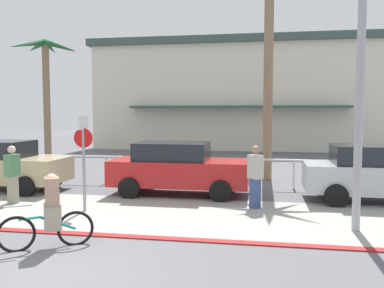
# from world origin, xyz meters

# --- Properties ---
(ground_plane) EXTENTS (80.00, 80.00, 0.00)m
(ground_plane) POSITION_xyz_m (0.00, 10.00, 0.00)
(ground_plane) COLOR #5B5B60
(sidewalk_strip) EXTENTS (44.00, 4.00, 0.02)m
(sidewalk_strip) POSITION_xyz_m (0.00, 4.20, 0.01)
(sidewalk_strip) COLOR #9E9E93
(sidewalk_strip) RESTS_ON ground
(curb_paint) EXTENTS (44.00, 0.24, 0.03)m
(curb_paint) POSITION_xyz_m (0.00, 2.20, 0.01)
(curb_paint) COLOR maroon
(curb_paint) RESTS_ON ground
(building_backdrop) EXTENTS (21.28, 12.52, 7.80)m
(building_backdrop) POSITION_xyz_m (1.68, 27.55, 3.92)
(building_backdrop) COLOR beige
(building_backdrop) RESTS_ON ground
(rail_fence) EXTENTS (22.85, 0.08, 1.04)m
(rail_fence) POSITION_xyz_m (0.00, 8.50, 0.84)
(rail_fence) COLOR white
(rail_fence) RESTS_ON ground
(stop_sign_bike_lane) EXTENTS (0.52, 0.56, 2.56)m
(stop_sign_bike_lane) POSITION_xyz_m (-1.19, 4.17, 1.68)
(stop_sign_bike_lane) COLOR gray
(stop_sign_bike_lane) RESTS_ON ground
(streetlight_curb) EXTENTS (0.24, 2.54, 7.50)m
(streetlight_curb) POSITION_xyz_m (5.58, 3.27, 4.28)
(streetlight_curb) COLOR #9EA0A5
(streetlight_curb) RESTS_ON ground
(palm_tree_1) EXTENTS (3.45, 3.76, 6.41)m
(palm_tree_1) POSITION_xyz_m (-7.65, 13.88, 4.93)
(palm_tree_1) COLOR #846B4C
(palm_tree_1) RESTS_ON ground
(palm_tree_2) EXTENTS (3.28, 3.09, 8.08)m
(palm_tree_2) POSITION_xyz_m (3.66, 10.25, 6.03)
(palm_tree_2) COLOR #846B4C
(palm_tree_2) RESTS_ON ground
(car_tan_1) EXTENTS (4.40, 2.02, 1.69)m
(car_tan_1) POSITION_xyz_m (-5.31, 6.56, 0.87)
(car_tan_1) COLOR tan
(car_tan_1) RESTS_ON ground
(car_red_2) EXTENTS (4.40, 2.02, 1.69)m
(car_red_2) POSITION_xyz_m (0.81, 6.86, 0.87)
(car_red_2) COLOR red
(car_red_2) RESTS_ON ground
(car_silver_3) EXTENTS (4.40, 2.02, 1.69)m
(car_silver_3) POSITION_xyz_m (6.89, 6.76, 0.87)
(car_silver_3) COLOR #B2B7BC
(car_silver_3) RESTS_ON ground
(cyclist_teal_0) EXTENTS (1.58, 1.00, 1.50)m
(cyclist_teal_0) POSITION_xyz_m (-0.58, 1.28, 0.69)
(cyclist_teal_0) COLOR black
(cyclist_teal_0) RESTS_ON ground
(pedestrian_0) EXTENTS (0.46, 0.47, 1.74)m
(pedestrian_0) POSITION_xyz_m (3.30, 5.35, 0.81)
(pedestrian_0) COLOR #384C7A
(pedestrian_0) RESTS_ON ground
(pedestrian_1) EXTENTS (0.36, 0.43, 1.69)m
(pedestrian_1) POSITION_xyz_m (-3.65, 4.71, 0.78)
(pedestrian_1) COLOR gray
(pedestrian_1) RESTS_ON ground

